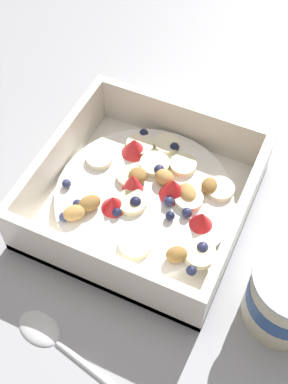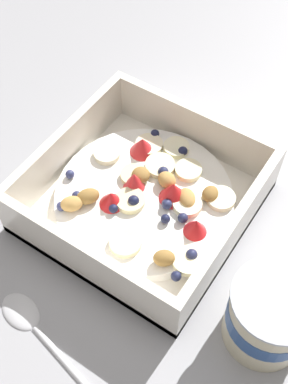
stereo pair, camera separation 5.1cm
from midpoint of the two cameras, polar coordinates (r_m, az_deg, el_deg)
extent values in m
plane|color=#9E9EA3|center=(0.58, -4.57, -2.58)|extent=(2.40, 2.40, 0.00)
cube|color=white|center=(0.58, -2.49, -1.60)|extent=(0.22, 0.22, 0.01)
cube|color=white|center=(0.60, -11.86, 3.58)|extent=(0.22, 0.01, 0.07)
cube|color=white|center=(0.54, 7.72, -3.78)|extent=(0.22, 0.01, 0.07)
cube|color=white|center=(0.62, 1.83, 7.40)|extent=(0.01, 0.20, 0.07)
cube|color=white|center=(0.51, -7.99, -8.76)|extent=(0.01, 0.20, 0.07)
cylinder|color=white|center=(0.57, -2.54, -0.90)|extent=(0.20, 0.20, 0.01)
cylinder|color=#F7EFC6|center=(0.61, -2.85, 5.13)|extent=(0.05, 0.05, 0.01)
cylinder|color=beige|center=(0.56, -4.17, -1.61)|extent=(0.04, 0.04, 0.01)
cylinder|color=beige|center=(0.53, -3.78, -6.05)|extent=(0.04, 0.04, 0.01)
cylinder|color=#F4EAB7|center=(0.59, 1.94, 2.87)|extent=(0.04, 0.04, 0.01)
cylinder|color=#F7EFC6|center=(0.56, 2.44, -0.92)|extent=(0.04, 0.04, 0.01)
cylinder|color=#F7EFC6|center=(0.60, -7.44, 3.62)|extent=(0.04, 0.04, 0.01)
cylinder|color=#F7EFC6|center=(0.61, 0.22, 5.21)|extent=(0.04, 0.04, 0.01)
cylinder|color=#F4EAB7|center=(0.59, -1.27, 3.00)|extent=(0.05, 0.05, 0.01)
cylinder|color=#F4EAB7|center=(0.52, 3.51, -7.10)|extent=(0.04, 0.04, 0.01)
cylinder|color=beige|center=(0.58, -4.03, 1.55)|extent=(0.04, 0.04, 0.01)
cylinder|color=#F7EFC6|center=(0.57, 6.00, 0.17)|extent=(0.04, 0.04, 0.01)
cone|color=red|center=(0.54, 3.77, -3.21)|extent=(0.03, 0.03, 0.02)
cone|color=red|center=(0.56, -3.99, 1.04)|extent=(0.03, 0.03, 0.02)
cone|color=red|center=(0.60, -3.54, 5.01)|extent=(0.04, 0.04, 0.02)
cone|color=red|center=(0.55, -6.11, -1.35)|extent=(0.04, 0.04, 0.02)
cone|color=red|center=(0.56, 0.68, 0.34)|extent=(0.03, 0.03, 0.03)
sphere|color=#191E3D|center=(0.55, -3.58, -1.30)|extent=(0.01, 0.01, 0.01)
sphere|color=#23284C|center=(0.52, 3.81, -6.40)|extent=(0.01, 0.01, 0.01)
sphere|color=navy|center=(0.55, -11.58, -2.92)|extent=(0.01, 0.01, 0.01)
sphere|color=navy|center=(0.55, 0.18, -1.19)|extent=(0.01, 0.01, 0.01)
sphere|color=#23284C|center=(0.56, -10.03, -1.53)|extent=(0.01, 0.01, 0.01)
sphere|color=#191E3D|center=(0.62, -2.40, 6.46)|extent=(0.01, 0.01, 0.01)
sphere|color=#191E3D|center=(0.60, 1.01, 4.90)|extent=(0.01, 0.01, 0.01)
sphere|color=#23284C|center=(0.58, -0.79, 2.35)|extent=(0.01, 0.01, 0.01)
sphere|color=navy|center=(0.58, -11.17, 0.78)|extent=(0.01, 0.01, 0.01)
sphere|color=#191E3D|center=(0.54, 0.26, -2.89)|extent=(0.01, 0.01, 0.01)
sphere|color=#191E3D|center=(0.55, -6.03, -2.33)|extent=(0.01, 0.01, 0.01)
sphere|color=#23284C|center=(0.55, 2.19, -2.49)|extent=(0.01, 0.01, 0.01)
sphere|color=#191E3D|center=(0.51, 2.47, -8.98)|extent=(0.01, 0.01, 0.01)
ellipsoid|color=olive|center=(0.56, -8.76, -1.43)|extent=(0.03, 0.03, 0.02)
ellipsoid|color=olive|center=(0.57, -2.85, 1.56)|extent=(0.03, 0.03, 0.01)
ellipsoid|color=tan|center=(0.56, 2.30, -0.20)|extent=(0.03, 0.03, 0.01)
ellipsoid|color=tan|center=(0.55, -10.46, -2.49)|extent=(0.03, 0.03, 0.02)
ellipsoid|color=olive|center=(0.52, 0.84, -7.20)|extent=(0.03, 0.03, 0.02)
ellipsoid|color=olive|center=(0.57, 4.78, 0.54)|extent=(0.02, 0.02, 0.02)
ellipsoid|color=tan|center=(0.57, -0.23, 1.52)|extent=(0.02, 0.03, 0.02)
ellipsoid|color=silver|center=(0.53, -14.49, -14.59)|extent=(0.04, 0.05, 0.01)
cylinder|color=silver|center=(0.50, -7.26, -20.52)|extent=(0.03, 0.12, 0.01)
camera|label=1|loc=(0.03, -92.59, -3.58)|focal=47.67mm
camera|label=2|loc=(0.03, 87.41, 3.58)|focal=47.67mm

